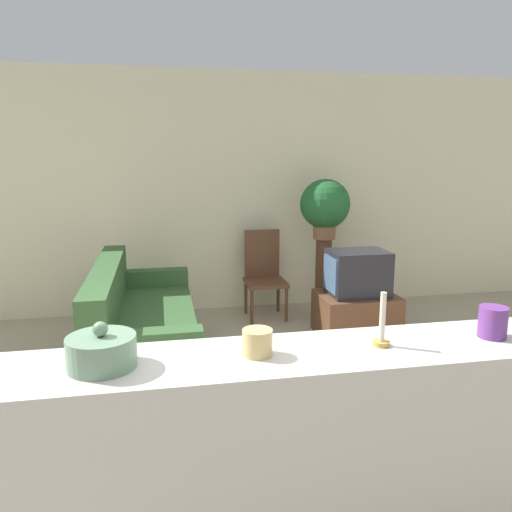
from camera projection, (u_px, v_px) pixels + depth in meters
ground_plane at (263, 501)px, 2.62m from camera, size 14.00×14.00×0.00m
wall_back at (202, 194)px, 5.65m from camera, size 9.00×0.06×2.70m
couch at (141, 332)px, 4.21m from camera, size 0.81×1.97×0.89m
tv_stand at (356, 315)px, 5.00m from camera, size 0.76×0.59×0.42m
television at (357, 273)px, 4.91m from camera, size 0.57×0.43×0.44m
wooden_chair at (264, 272)px, 5.55m from camera, size 0.44×0.44×0.96m
plant_stand at (323, 277)px, 5.59m from camera, size 0.18×0.18×0.87m
potted_plant at (325, 206)px, 5.43m from camera, size 0.55×0.55×0.66m
foreground_counter at (286, 467)px, 2.07m from camera, size 2.36×0.44×1.02m
decorative_bowl at (102, 351)px, 1.83m from camera, size 0.25×0.25×0.17m
candle_jar at (257, 342)px, 1.94m from camera, size 0.12×0.12×0.10m
candlestick at (382, 329)px, 2.03m from camera, size 0.07×0.07×0.23m
coffee_tin at (493, 322)px, 2.13m from camera, size 0.12×0.12×0.13m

